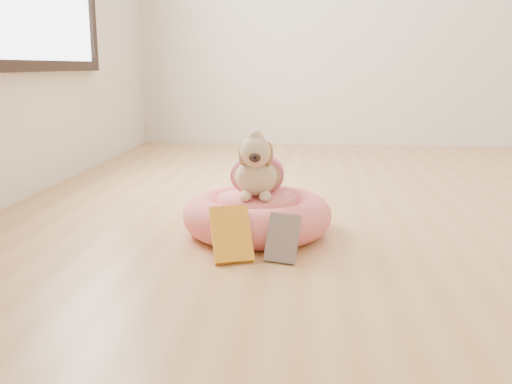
# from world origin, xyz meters

# --- Properties ---
(floor) EXTENTS (4.50, 4.50, 0.00)m
(floor) POSITION_xyz_m (0.00, 0.00, 0.00)
(floor) COLOR tan
(floor) RESTS_ON ground
(pet_bed) EXTENTS (0.61, 0.61, 0.16)m
(pet_bed) POSITION_xyz_m (-0.75, -0.50, 0.07)
(pet_bed) COLOR #FF637A
(pet_bed) RESTS_ON floor
(dog) EXTENTS (0.28, 0.39, 0.28)m
(dog) POSITION_xyz_m (-0.75, -0.47, 0.30)
(dog) COLOR brown
(dog) RESTS_ON pet_bed
(book_yellow) EXTENTS (0.18, 0.18, 0.18)m
(book_yellow) POSITION_xyz_m (-0.81, -0.83, 0.09)
(book_yellow) COLOR yellow
(book_yellow) RESTS_ON floor
(book_white) EXTENTS (0.13, 0.12, 0.16)m
(book_white) POSITION_xyz_m (-0.63, -0.83, 0.08)
(book_white) COLOR silver
(book_white) RESTS_ON floor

